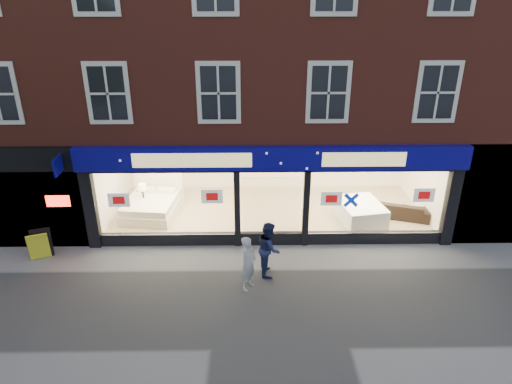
{
  "coord_description": "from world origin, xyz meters",
  "views": [
    {
      "loc": [
        -0.67,
        -9.45,
        7.39
      ],
      "look_at": [
        -0.49,
        2.5,
        2.06
      ],
      "focal_mm": 32.0,
      "sensor_mm": 36.0,
      "label": 1
    }
  ],
  "objects_px": {
    "display_bed": "(152,205)",
    "sofa": "(401,209)",
    "pedestrian_grey": "(248,263)",
    "mattress_stack": "(360,212)",
    "a_board": "(40,245)",
    "pedestrian_blue": "(269,248)"
  },
  "relations": [
    {
      "from": "display_bed",
      "to": "sofa",
      "type": "xyz_separation_m",
      "value": [
        8.71,
        -0.39,
        -0.06
      ]
    },
    {
      "from": "pedestrian_grey",
      "to": "sofa",
      "type": "bearing_deg",
      "value": -18.79
    },
    {
      "from": "mattress_stack",
      "to": "a_board",
      "type": "bearing_deg",
      "value": -168.46
    },
    {
      "from": "mattress_stack",
      "to": "sofa",
      "type": "height_order",
      "value": "mattress_stack"
    },
    {
      "from": "pedestrian_blue",
      "to": "a_board",
      "type": "bearing_deg",
      "value": 81.91
    },
    {
      "from": "sofa",
      "to": "pedestrian_grey",
      "type": "distance_m",
      "value": 6.63
    },
    {
      "from": "sofa",
      "to": "pedestrian_blue",
      "type": "distance_m",
      "value": 5.74
    },
    {
      "from": "mattress_stack",
      "to": "display_bed",
      "type": "bearing_deg",
      "value": 174.59
    },
    {
      "from": "a_board",
      "to": "pedestrian_grey",
      "type": "relative_size",
      "value": 0.59
    },
    {
      "from": "sofa",
      "to": "pedestrian_grey",
      "type": "xyz_separation_m",
      "value": [
        -5.32,
        -3.93,
        0.39
      ]
    },
    {
      "from": "a_board",
      "to": "mattress_stack",
      "type": "bearing_deg",
      "value": -9.4
    },
    {
      "from": "sofa",
      "to": "a_board",
      "type": "distance_m",
      "value": 11.73
    },
    {
      "from": "display_bed",
      "to": "sofa",
      "type": "height_order",
      "value": "display_bed"
    },
    {
      "from": "mattress_stack",
      "to": "pedestrian_grey",
      "type": "height_order",
      "value": "pedestrian_grey"
    },
    {
      "from": "display_bed",
      "to": "a_board",
      "type": "height_order",
      "value": "display_bed"
    },
    {
      "from": "display_bed",
      "to": "mattress_stack",
      "type": "xyz_separation_m",
      "value": [
        7.21,
        -0.68,
        -0.0
      ]
    },
    {
      "from": "display_bed",
      "to": "pedestrian_grey",
      "type": "distance_m",
      "value": 5.5
    },
    {
      "from": "display_bed",
      "to": "a_board",
      "type": "bearing_deg",
      "value": -129.03
    },
    {
      "from": "sofa",
      "to": "pedestrian_blue",
      "type": "relative_size",
      "value": 1.2
    },
    {
      "from": "display_bed",
      "to": "mattress_stack",
      "type": "relative_size",
      "value": 1.22
    },
    {
      "from": "sofa",
      "to": "pedestrian_grey",
      "type": "height_order",
      "value": "pedestrian_grey"
    },
    {
      "from": "a_board",
      "to": "pedestrian_grey",
      "type": "xyz_separation_m",
      "value": [
        6.18,
        -1.6,
        0.32
      ]
    }
  ]
}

